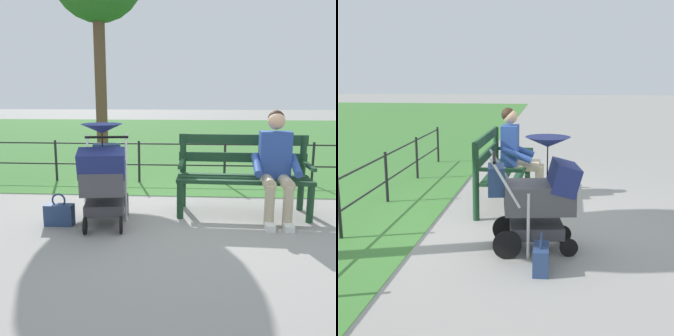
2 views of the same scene
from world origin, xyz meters
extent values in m
plane|color=gray|center=(0.00, 0.00, 0.00)|extent=(60.00, 60.00, 0.00)
cube|color=#193D23|center=(-0.81, -0.18, 0.45)|extent=(1.60, 0.16, 0.04)
cube|color=#193D23|center=(-0.80, 0.00, 0.45)|extent=(1.60, 0.16, 0.04)
cube|color=#193D23|center=(-0.79, 0.18, 0.45)|extent=(1.60, 0.16, 0.04)
cube|color=#193D23|center=(-0.81, -0.28, 0.67)|extent=(1.60, 0.09, 0.12)
cube|color=#193D23|center=(-0.81, -0.28, 0.90)|extent=(1.60, 0.09, 0.12)
cylinder|color=#193D23|center=(-1.54, 0.23, 0.23)|extent=(0.08, 0.08, 0.45)
cylinder|color=#193D23|center=(-1.56, -0.25, 0.47)|extent=(0.08, 0.08, 0.95)
cube|color=#193D23|center=(-1.55, 0.03, 0.63)|extent=(0.07, 0.56, 0.04)
cylinder|color=#193D23|center=(-0.04, 0.17, 0.23)|extent=(0.08, 0.08, 0.45)
cylinder|color=#193D23|center=(-0.06, -0.31, 0.47)|extent=(0.08, 0.08, 0.95)
cube|color=#193D23|center=(-0.05, -0.03, 0.63)|extent=(0.07, 0.56, 0.04)
cylinder|color=tan|center=(-1.25, 0.22, 0.47)|extent=(0.15, 0.40, 0.14)
cylinder|color=tan|center=(-1.05, 0.22, 0.47)|extent=(0.15, 0.40, 0.14)
cylinder|color=tan|center=(-1.24, 0.42, 0.24)|extent=(0.11, 0.11, 0.47)
cylinder|color=tan|center=(-1.04, 0.42, 0.24)|extent=(0.11, 0.11, 0.47)
cube|color=silver|center=(-1.24, 0.50, 0.04)|extent=(0.11, 0.22, 0.07)
cube|color=silver|center=(-1.04, 0.50, 0.04)|extent=(0.11, 0.22, 0.07)
cube|color=#284793|center=(-1.16, 0.00, 0.75)|extent=(0.37, 0.23, 0.56)
cylinder|color=#284793|center=(-1.37, 0.13, 0.65)|extent=(0.11, 0.43, 0.23)
cylinder|color=#284793|center=(-0.93, 0.11, 0.65)|extent=(0.11, 0.43, 0.23)
sphere|color=tan|center=(-1.16, 0.00, 1.15)|extent=(0.20, 0.20, 0.20)
sphere|color=black|center=(-1.16, -0.03, 1.18)|extent=(0.19, 0.19, 0.19)
cylinder|color=black|center=(0.61, 0.12, 0.14)|extent=(0.07, 0.28, 0.28)
cylinder|color=black|center=(1.06, 0.18, 0.14)|extent=(0.07, 0.28, 0.28)
cylinder|color=black|center=(0.57, 0.72, 0.09)|extent=(0.05, 0.18, 0.18)
cylinder|color=black|center=(0.94, 0.77, 0.09)|extent=(0.05, 0.18, 0.18)
cube|color=#38383D|center=(0.79, 0.45, 0.22)|extent=(0.49, 0.57, 0.12)
cylinder|color=silver|center=(0.58, 0.32, 0.33)|extent=(0.03, 0.03, 0.65)
cylinder|color=silver|center=(1.04, 0.38, 0.33)|extent=(0.03, 0.03, 0.65)
cube|color=#47474C|center=(0.79, 0.47, 0.55)|extent=(0.55, 0.74, 0.28)
cube|color=navy|center=(0.76, 0.71, 0.75)|extent=(0.52, 0.37, 0.33)
cylinder|color=black|center=(0.85, 0.03, 0.95)|extent=(0.52, 0.10, 0.03)
cylinder|color=silver|center=(0.61, 0.10, 0.75)|extent=(0.07, 0.30, 0.49)
cylinder|color=silver|center=(1.07, 0.16, 0.75)|extent=(0.07, 0.30, 0.49)
cone|color=navy|center=(0.78, 0.55, 1.10)|extent=(0.50, 0.50, 0.10)
cylinder|color=black|center=(0.78, 0.55, 0.92)|extent=(0.01, 0.01, 0.30)
cube|color=navy|center=(0.85, 0.05, 0.73)|extent=(0.34, 0.20, 0.28)
cube|color=navy|center=(1.31, 0.51, 0.12)|extent=(0.32, 0.14, 0.24)
torus|color=navy|center=(1.31, 0.51, 0.29)|extent=(0.16, 0.02, 0.16)
cylinder|color=black|center=(-3.53, -1.66, 0.35)|extent=(0.04, 0.04, 0.70)
cylinder|color=black|center=(-2.12, -1.66, 0.35)|extent=(0.04, 0.04, 0.70)
cylinder|color=black|center=(-0.71, -1.66, 0.35)|extent=(0.04, 0.04, 0.70)
cylinder|color=black|center=(0.71, -1.66, 0.35)|extent=(0.04, 0.04, 0.70)
cylinder|color=black|center=(0.00, -1.66, 0.65)|extent=(7.06, 0.02, 0.02)
cylinder|color=black|center=(0.00, -1.66, 0.30)|extent=(7.06, 0.02, 0.02)
camera|label=1|loc=(-0.20, 4.56, 1.47)|focal=40.97mm
camera|label=2|loc=(5.15, 0.60, 1.77)|focal=48.74mm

